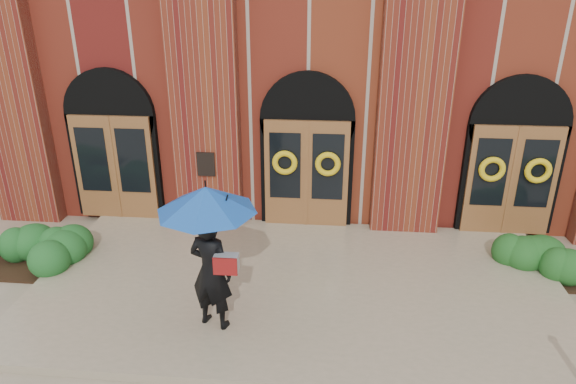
# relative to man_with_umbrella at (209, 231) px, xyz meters

# --- Properties ---
(ground) EXTENTS (90.00, 90.00, 0.00)m
(ground) POSITION_rel_man_with_umbrella_xyz_m (1.29, 1.21, -1.89)
(ground) COLOR tan
(ground) RESTS_ON ground
(landing) EXTENTS (10.00, 5.30, 0.15)m
(landing) POSITION_rel_man_with_umbrella_xyz_m (1.29, 1.36, -1.82)
(landing) COLOR tan
(landing) RESTS_ON ground
(church_building) EXTENTS (16.20, 12.53, 7.00)m
(church_building) POSITION_rel_man_with_umbrella_xyz_m (1.29, 9.99, 1.61)
(church_building) COLOR maroon
(church_building) RESTS_ON ground
(man_with_umbrella) EXTENTS (1.97, 1.97, 2.49)m
(man_with_umbrella) POSITION_rel_man_with_umbrella_xyz_m (0.00, 0.00, 0.00)
(man_with_umbrella) COLOR black
(man_with_umbrella) RESTS_ON landing
(hedge_wall_left) EXTENTS (2.75, 1.10, 0.71)m
(hedge_wall_left) POSITION_rel_man_with_umbrella_xyz_m (-4.07, 1.71, -1.54)
(hedge_wall_left) COLOR #1C5420
(hedge_wall_left) RESTS_ON ground
(hedge_wall_right) EXTENTS (2.65, 1.06, 0.68)m
(hedge_wall_right) POSITION_rel_man_with_umbrella_xyz_m (6.49, 2.31, -1.55)
(hedge_wall_right) COLOR #1C4F1B
(hedge_wall_right) RESTS_ON ground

